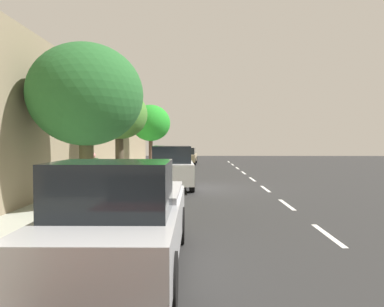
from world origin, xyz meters
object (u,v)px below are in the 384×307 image
at_px(parked_suv_white_second, 172,166).
at_px(bicycle_at_curb, 172,167).
at_px(street_tree_near_cyclist, 151,123).
at_px(street_tree_far_end, 86,96).
at_px(parked_sedan_tan_nearest, 186,156).
at_px(parked_pickup_silver_mid, 123,219).
at_px(pedestrian_on_phone, 93,170).
at_px(street_tree_mid_block, 119,115).
at_px(cyclist_with_backpack, 170,156).

relative_size(parked_suv_white_second, bicycle_at_curb, 3.69).
height_order(street_tree_near_cyclist, street_tree_far_end, street_tree_far_end).
xyz_separation_m(parked_sedan_tan_nearest, parked_suv_white_second, (0.13, 17.12, 0.27)).
bearing_deg(parked_pickup_silver_mid, parked_sedan_tan_nearest, -90.41).
relative_size(bicycle_at_curb, pedestrian_on_phone, 0.81).
xyz_separation_m(parked_sedan_tan_nearest, street_tree_mid_block, (2.54, 17.43, 2.64)).
xyz_separation_m(parked_sedan_tan_nearest, bicycle_at_curb, (0.73, 8.38, -0.38)).
relative_size(street_tree_near_cyclist, pedestrian_on_phone, 2.96).
distance_m(parked_suv_white_second, street_tree_near_cyclist, 11.63).
xyz_separation_m(street_tree_near_cyclist, street_tree_far_end, (0.00, 16.52, 0.18)).
height_order(street_tree_near_cyclist, street_tree_mid_block, street_tree_near_cyclist).
relative_size(parked_pickup_silver_mid, street_tree_far_end, 1.01).
distance_m(cyclist_with_backpack, pedestrian_on_phone, 11.83).
distance_m(bicycle_at_curb, cyclist_with_backpack, 0.87).
height_order(parked_pickup_silver_mid, street_tree_mid_block, street_tree_mid_block).
distance_m(parked_suv_white_second, pedestrian_on_phone, 3.90).
relative_size(parked_pickup_silver_mid, pedestrian_on_phone, 3.29).
bearing_deg(street_tree_near_cyclist, bicycle_at_curb, 127.60).
relative_size(parked_sedan_tan_nearest, bicycle_at_curb, 3.43).
bearing_deg(street_tree_mid_block, parked_sedan_tan_nearest, -98.30).
bearing_deg(pedestrian_on_phone, street_tree_mid_block, -106.47).
relative_size(parked_suv_white_second, pedestrian_on_phone, 2.97).
xyz_separation_m(parked_pickup_silver_mid, pedestrian_on_phone, (2.97, -8.75, 0.14)).
bearing_deg(cyclist_with_backpack, parked_pickup_silver_mid, 92.07).
distance_m(street_tree_near_cyclist, street_tree_mid_block, 11.41).
height_order(cyclist_with_backpack, street_tree_far_end, street_tree_far_end).
height_order(parked_suv_white_second, bicycle_at_curb, parked_suv_white_second).
relative_size(parked_sedan_tan_nearest, street_tree_far_end, 0.85).
height_order(parked_pickup_silver_mid, pedestrian_on_phone, parked_pickup_silver_mid).
distance_m(parked_pickup_silver_mid, cyclist_with_backpack, 20.38).
distance_m(street_tree_mid_block, pedestrian_on_phone, 3.24).
bearing_deg(cyclist_with_backpack, street_tree_near_cyclist, -50.24).
bearing_deg(bicycle_at_curb, pedestrian_on_phone, 77.66).
bearing_deg(parked_sedan_tan_nearest, street_tree_far_end, 83.56).
bearing_deg(bicycle_at_curb, street_tree_far_end, 82.69).
bearing_deg(parked_pickup_silver_mid, street_tree_near_cyclist, -84.01).
height_order(bicycle_at_curb, street_tree_far_end, street_tree_far_end).
bearing_deg(cyclist_with_backpack, street_tree_far_end, 83.72).
height_order(parked_sedan_tan_nearest, bicycle_at_curb, parked_sedan_tan_nearest).
bearing_deg(parked_suv_white_second, cyclist_with_backpack, -84.98).
xyz_separation_m(parked_pickup_silver_mid, street_tree_near_cyclist, (2.34, -22.29, 2.62)).
bearing_deg(parked_suv_white_second, street_tree_mid_block, 7.39).
distance_m(bicycle_at_curb, pedestrian_on_phone, 11.47).
bearing_deg(pedestrian_on_phone, cyclist_with_backpack, -100.90).
bearing_deg(parked_pickup_silver_mid, parked_suv_white_second, -90.36).
xyz_separation_m(parked_suv_white_second, street_tree_far_end, (2.41, 5.42, 2.67)).
bearing_deg(cyclist_with_backpack, bicycle_at_curb, 116.18).
xyz_separation_m(street_tree_mid_block, street_tree_far_end, (0.00, 5.11, 0.31)).
relative_size(cyclist_with_backpack, street_tree_near_cyclist, 0.38).
bearing_deg(pedestrian_on_phone, street_tree_far_end, 101.97).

